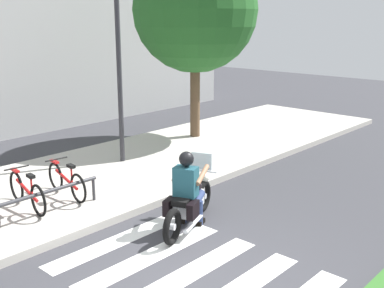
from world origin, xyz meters
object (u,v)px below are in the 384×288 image
at_px(bicycle_5, 66,181).
at_px(street_lamp, 119,59).
at_px(motorcycle, 189,202).
at_px(rider, 188,184).
at_px(bicycle_4, 27,192).
at_px(tree_near_rack, 195,10).

relative_size(bicycle_5, street_lamp, 0.35).
height_order(motorcycle, street_lamp, street_lamp).
height_order(motorcycle, bicycle_5, motorcycle).
distance_m(rider, bicycle_4, 3.08).
height_order(rider, bicycle_5, rider).
bearing_deg(street_lamp, bicycle_4, -161.08).
relative_size(street_lamp, tree_near_rack, 0.79).
bearing_deg(bicycle_5, motorcycle, -71.23).
bearing_deg(motorcycle, tree_near_rack, 41.18).
bearing_deg(bicycle_4, bicycle_5, 0.01).
relative_size(rider, bicycle_5, 0.92).
height_order(motorcycle, bicycle_4, motorcycle).
xyz_separation_m(bicycle_4, bicycle_5, (0.86, 0.00, -0.01)).
height_order(bicycle_4, tree_near_rack, tree_near_rack).
height_order(bicycle_4, bicycle_5, bicycle_4).
xyz_separation_m(rider, bicycle_5, (-0.79, 2.58, -0.34)).
xyz_separation_m(bicycle_5, tree_near_rack, (5.49, 1.50, 3.36)).
bearing_deg(bicycle_4, motorcycle, -55.93).
relative_size(bicycle_4, tree_near_rack, 0.28).
distance_m(street_lamp, tree_near_rack, 3.39).
bearing_deg(rider, motorcycle, 18.35).
height_order(motorcycle, rider, rider).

